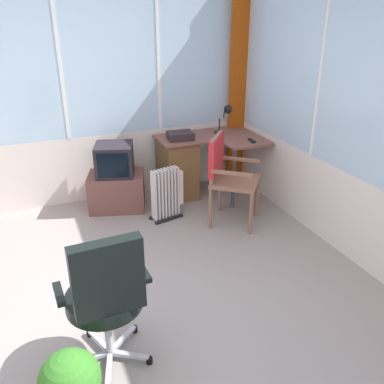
% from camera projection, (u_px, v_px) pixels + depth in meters
% --- Properties ---
extents(ground, '(5.49, 5.64, 0.06)m').
position_uv_depth(ground, '(122.00, 324.00, 3.22)').
color(ground, gray).
extents(north_window_panel, '(4.49, 0.07, 2.73)m').
position_uv_depth(north_window_panel, '(63.00, 91.00, 4.62)').
color(north_window_panel, silver).
rests_on(north_window_panel, ground).
extents(east_window_panel, '(0.07, 4.64, 2.73)m').
position_uv_depth(east_window_panel, '(379.00, 121.00, 3.43)').
color(east_window_panel, silver).
rests_on(east_window_panel, ground).
extents(curtain_corner, '(0.22, 0.07, 2.63)m').
position_uv_depth(curtain_corner, '(238.00, 84.00, 5.28)').
color(curtain_corner, '#AC430D').
rests_on(curtain_corner, ground).
extents(desk, '(1.23, 0.89, 0.76)m').
position_uv_depth(desk, '(182.00, 165.00, 5.18)').
color(desk, brown).
rests_on(desk, ground).
extents(desk_lamp, '(0.23, 0.19, 0.37)m').
position_uv_depth(desk_lamp, '(227.00, 115.00, 5.13)').
color(desk_lamp, black).
rests_on(desk_lamp, desk).
extents(tv_remote, '(0.06, 0.15, 0.02)m').
position_uv_depth(tv_remote, '(252.00, 141.00, 4.91)').
color(tv_remote, black).
rests_on(tv_remote, desk).
extents(paper_tray, '(0.32, 0.26, 0.09)m').
position_uv_depth(paper_tray, '(180.00, 136.00, 4.98)').
color(paper_tray, '#2D2225').
rests_on(paper_tray, desk).
extents(wooden_armchair, '(0.68, 0.68, 0.99)m').
position_uv_depth(wooden_armchair, '(224.00, 168.00, 4.46)').
color(wooden_armchair, '#8C5F47').
rests_on(wooden_armchair, ground).
extents(office_chair, '(0.60, 0.58, 1.03)m').
position_uv_depth(office_chair, '(106.00, 294.00, 2.57)').
color(office_chair, '#B7B7BF').
rests_on(office_chair, ground).
extents(tv_on_stand, '(0.74, 0.61, 0.80)m').
position_uv_depth(tv_on_stand, '(116.00, 181.00, 4.87)').
color(tv_on_stand, brown).
rests_on(tv_on_stand, ground).
extents(space_heater, '(0.41, 0.24, 0.60)m').
position_uv_depth(space_heater, '(168.00, 193.00, 4.65)').
color(space_heater, silver).
rests_on(space_heater, ground).
extents(potted_plant, '(0.36, 0.36, 0.44)m').
position_uv_depth(potted_plant, '(70.00, 382.00, 2.40)').
color(potted_plant, silver).
rests_on(potted_plant, ground).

